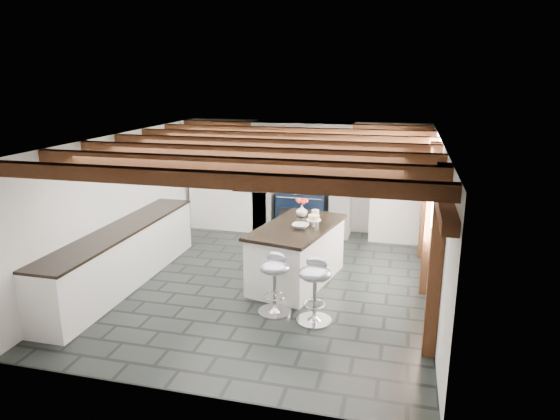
% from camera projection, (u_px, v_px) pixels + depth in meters
% --- Properties ---
extents(ground, '(6.00, 6.00, 0.00)m').
position_uv_depth(ground, '(268.00, 282.00, 8.00)').
color(ground, black).
rests_on(ground, ground).
extents(room_shell, '(6.00, 6.03, 6.00)m').
position_uv_depth(room_shell, '(256.00, 195.00, 9.19)').
color(room_shell, silver).
rests_on(room_shell, ground).
extents(range_cooker, '(1.00, 0.63, 0.99)m').
position_uv_depth(range_cooker, '(302.00, 211.00, 10.38)').
color(range_cooker, black).
rests_on(range_cooker, ground).
extents(kitchen_island, '(1.37, 2.07, 1.25)m').
position_uv_depth(kitchen_island, '(297.00, 253.00, 7.91)').
color(kitchen_island, white).
rests_on(kitchen_island, ground).
extents(bar_stool_near, '(0.50, 0.50, 0.89)m').
position_uv_depth(bar_stool_near, '(315.00, 284.00, 6.58)').
color(bar_stool_near, silver).
rests_on(bar_stool_near, ground).
extents(bar_stool_far, '(0.52, 0.52, 0.87)m').
position_uv_depth(bar_stool_far, '(275.00, 277.00, 6.83)').
color(bar_stool_far, silver).
rests_on(bar_stool_far, ground).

